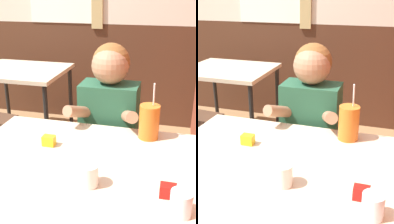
# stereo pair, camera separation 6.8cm
# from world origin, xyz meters

# --- Properties ---
(main_table) EXTENTS (1.08, 0.93, 0.74)m
(main_table) POSITION_xyz_m (0.61, 0.45, 0.68)
(main_table) COLOR beige
(main_table) RESTS_ON ground_plane
(background_table) EXTENTS (0.83, 0.71, 0.74)m
(background_table) POSITION_xyz_m (-0.44, 1.98, 0.66)
(background_table) COLOR beige
(background_table) RESTS_ON ground_plane
(person_seated) EXTENTS (0.42, 0.41, 1.17)m
(person_seated) POSITION_xyz_m (0.62, 1.06, 0.63)
(person_seated) COLOR #235138
(person_seated) RESTS_ON ground_plane
(cocktail_pitcher) EXTENTS (0.10, 0.10, 0.30)m
(cocktail_pitcher) POSITION_xyz_m (0.88, 0.82, 0.83)
(cocktail_pitcher) COLOR #C6661E
(cocktail_pitcher) RESTS_ON main_table
(glass_near_pitcher) EXTENTS (0.08, 0.08, 0.09)m
(glass_near_pitcher) POSITION_xyz_m (1.05, 0.26, 0.79)
(glass_near_pitcher) COLOR silver
(glass_near_pitcher) RESTS_ON main_table
(glass_center) EXTENTS (0.08, 0.08, 0.09)m
(glass_center) POSITION_xyz_m (0.70, 0.35, 0.79)
(glass_center) COLOR silver
(glass_center) RESTS_ON main_table
(condiment_ketchup) EXTENTS (0.06, 0.04, 0.05)m
(condiment_ketchup) POSITION_xyz_m (1.00, 0.35, 0.77)
(condiment_ketchup) COLOR #B7140F
(condiment_ketchup) RESTS_ON main_table
(condiment_mustard) EXTENTS (0.06, 0.04, 0.05)m
(condiment_mustard) POSITION_xyz_m (0.42, 0.62, 0.77)
(condiment_mustard) COLOR yellow
(condiment_mustard) RESTS_ON main_table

